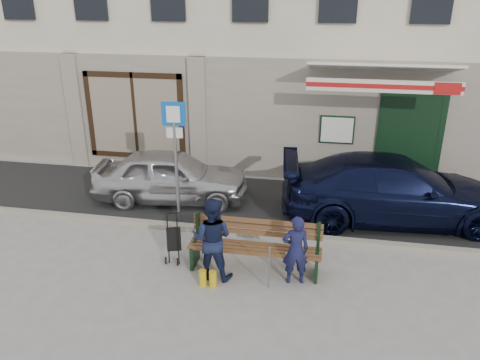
% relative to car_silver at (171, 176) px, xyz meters
% --- Properties ---
extents(ground, '(80.00, 80.00, 0.00)m').
position_rel_car_silver_xyz_m(ground, '(1.58, -2.95, -0.63)').
color(ground, '#9E9991').
rests_on(ground, ground).
extents(asphalt_lane, '(60.00, 3.20, 0.01)m').
position_rel_car_silver_xyz_m(asphalt_lane, '(1.58, 0.15, -0.62)').
color(asphalt_lane, '#282828').
rests_on(asphalt_lane, ground).
extents(curb, '(60.00, 0.18, 0.12)m').
position_rel_car_silver_xyz_m(curb, '(1.58, -1.45, -0.57)').
color(curb, '#9E9384').
rests_on(curb, ground).
extents(car_silver, '(3.84, 1.92, 1.25)m').
position_rel_car_silver_xyz_m(car_silver, '(0.00, 0.00, 0.00)').
color(car_silver, silver).
rests_on(car_silver, ground).
extents(car_navy, '(5.11, 2.48, 1.43)m').
position_rel_car_silver_xyz_m(car_navy, '(5.17, -0.09, 0.09)').
color(car_navy, black).
rests_on(car_navy, ground).
extents(parking_sign, '(0.50, 0.10, 2.68)m').
position_rel_car_silver_xyz_m(parking_sign, '(0.52, -1.07, 1.17)').
color(parking_sign, gray).
rests_on(parking_sign, ground).
extents(bench, '(2.40, 1.17, 0.98)m').
position_rel_car_silver_xyz_m(bench, '(2.43, -2.70, -0.17)').
color(bench, brown).
rests_on(bench, ground).
extents(man, '(0.52, 0.40, 1.28)m').
position_rel_car_silver_xyz_m(man, '(3.23, -2.96, 0.01)').
color(man, '#16183D').
rests_on(man, ground).
extents(woman, '(0.77, 0.62, 1.52)m').
position_rel_car_silver_xyz_m(woman, '(1.78, -3.05, 0.13)').
color(woman, '#151C3A').
rests_on(woman, ground).
extents(stroller, '(0.33, 0.43, 0.93)m').
position_rel_car_silver_xyz_m(stroller, '(0.93, -2.64, -0.22)').
color(stroller, black).
rests_on(stroller, ground).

